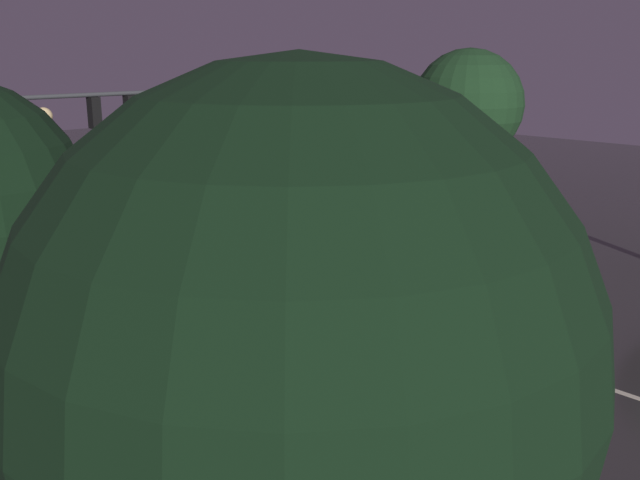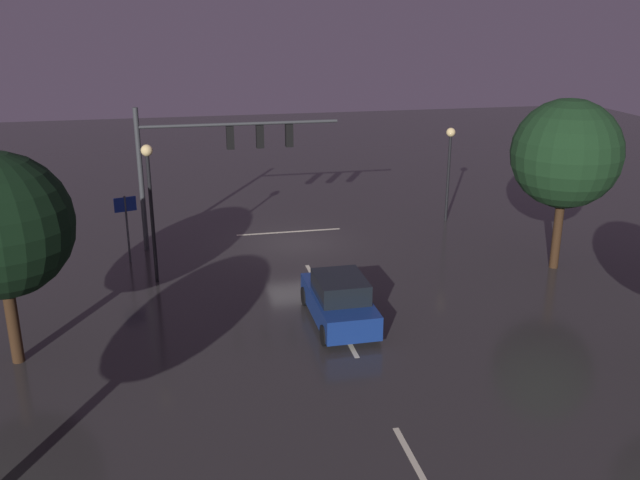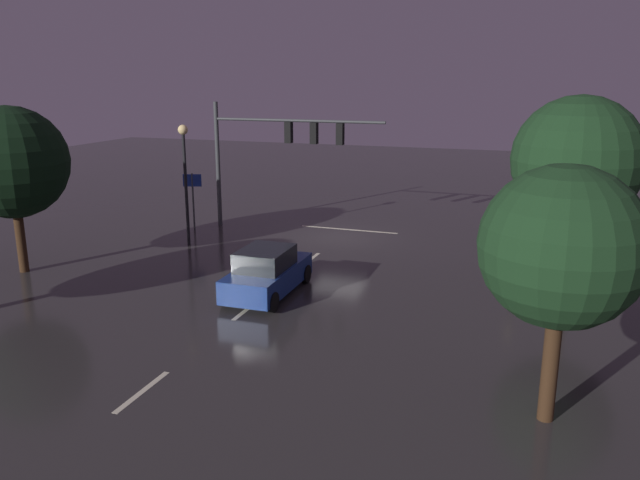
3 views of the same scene
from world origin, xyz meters
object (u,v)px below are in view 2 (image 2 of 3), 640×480
street_lamp_right_kerb (150,188)px  route_sign (126,215)px  car_approaching (339,300)px  tree_left_far (566,154)px  traffic_signal_assembly (216,149)px  street_lamp_left_kerb (449,156)px

street_lamp_right_kerb → route_sign: street_lamp_right_kerb is taller
car_approaching → tree_left_far: size_ratio=0.63×
street_lamp_right_kerb → tree_left_far: 16.13m
car_approaching → route_sign: bearing=-45.9°
traffic_signal_assembly → car_approaching: (-3.37, 9.01, -3.58)m
street_lamp_left_kerb → route_sign: size_ratio=1.62×
street_lamp_left_kerb → route_sign: street_lamp_left_kerb is taller
car_approaching → tree_left_far: bearing=-161.7°
car_approaching → street_lamp_left_kerb: (-8.00, -10.42, 2.51)m
street_lamp_left_kerb → tree_left_far: 7.53m
traffic_signal_assembly → street_lamp_right_kerb: traffic_signal_assembly is taller
car_approaching → street_lamp_left_kerb: size_ratio=0.94×
traffic_signal_assembly → tree_left_far: tree_left_far is taller
traffic_signal_assembly → route_sign: traffic_signal_assembly is taller
street_lamp_right_kerb → traffic_signal_assembly: bearing=-124.5°
traffic_signal_assembly → street_lamp_left_kerb: traffic_signal_assembly is taller
street_lamp_left_kerb → route_sign: 15.58m
street_lamp_left_kerb → tree_left_far: tree_left_far is taller
street_lamp_left_kerb → route_sign: (15.25, 2.94, -1.23)m
street_lamp_right_kerb → route_sign: 3.20m
traffic_signal_assembly → street_lamp_right_kerb: (2.75, 3.99, -0.61)m
route_sign → car_approaching: bearing=134.1°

